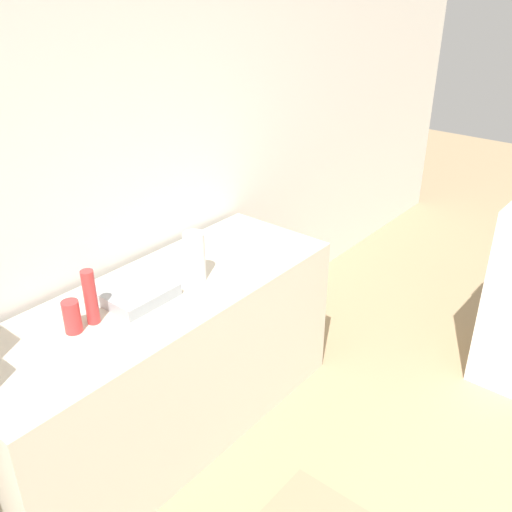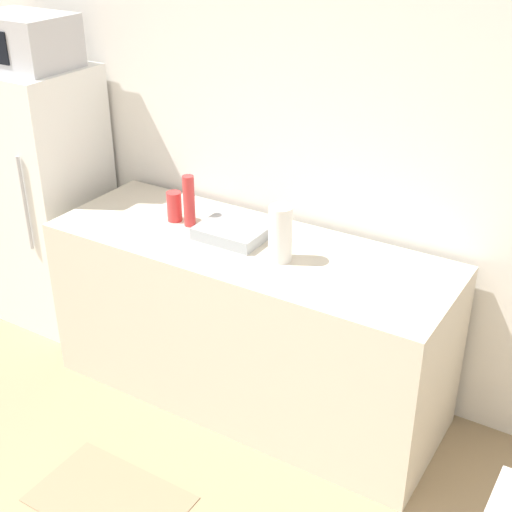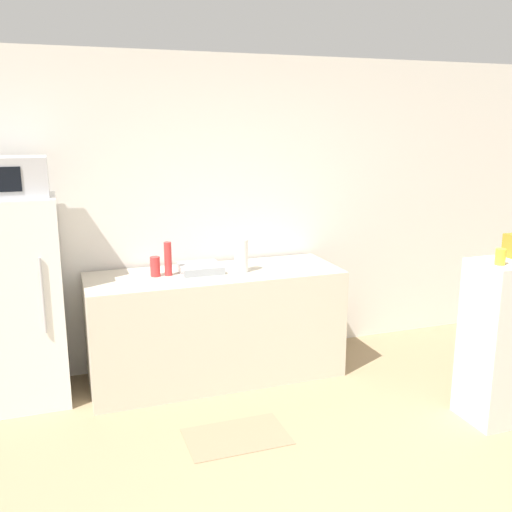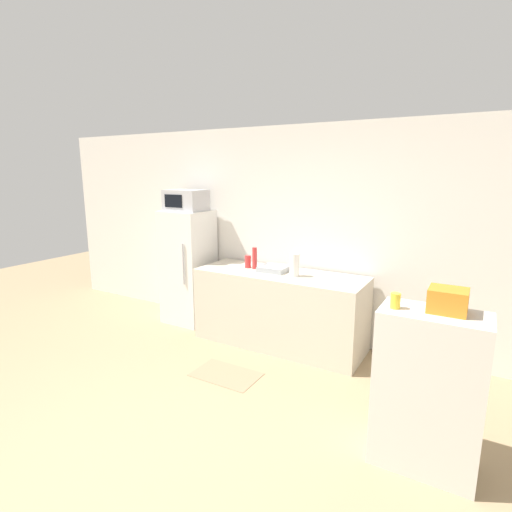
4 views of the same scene
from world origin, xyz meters
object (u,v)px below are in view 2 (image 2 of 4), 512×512
bottle_short (174,206)px  microwave (23,41)px  refrigerator (47,199)px  bottle_tall (189,201)px  paper_towel_roll (280,234)px

bottle_short → microwave: bearing=177.6°
refrigerator → bottle_short: size_ratio=10.02×
microwave → bottle_tall: size_ratio=1.97×
refrigerator → microwave: size_ratio=2.97×
bottle_tall → paper_towel_roll: bearing=-8.3°
microwave → bottle_tall: microwave is taller
microwave → bottle_short: bearing=-2.4°
refrigerator → bottle_short: (0.98, -0.04, 0.19)m
bottle_short → paper_towel_roll: bearing=-7.7°
refrigerator → bottle_short: bearing=-2.4°
microwave → bottle_tall: 1.27m
bottle_tall → paper_towel_roll: 0.58m
microwave → paper_towel_roll: microwave is taller
refrigerator → paper_towel_roll: size_ratio=5.84×
paper_towel_roll → bottle_tall: bearing=171.7°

